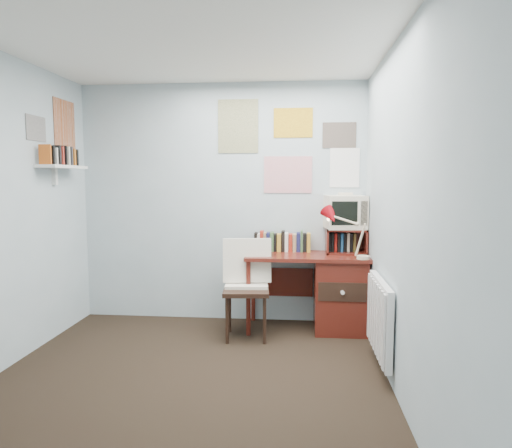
{
  "coord_description": "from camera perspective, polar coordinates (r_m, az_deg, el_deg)",
  "views": [
    {
      "loc": [
        0.81,
        -3.02,
        1.51
      ],
      "look_at": [
        0.44,
        0.95,
        1.11
      ],
      "focal_mm": 32.0,
      "sensor_mm": 36.0,
      "label": 1
    }
  ],
  "objects": [
    {
      "name": "desk_lamp",
      "position": [
        4.36,
        13.31,
        -1.46
      ],
      "size": [
        0.32,
        0.28,
        0.44
      ],
      "primitive_type": "cube",
      "rotation": [
        0.0,
        0.0,
        0.05
      ],
      "color": "#B20B16",
      "rests_on": "desk"
    },
    {
      "name": "book_row",
      "position": [
        4.73,
        3.45,
        -2.09
      ],
      "size": [
        0.6,
        0.14,
        0.22
      ],
      "primitive_type": "cube",
      "color": "maroon",
      "rests_on": "desk"
    },
    {
      "name": "wall_shelf",
      "position": [
        4.68,
        -23.04,
        6.6
      ],
      "size": [
        0.2,
        0.62,
        0.24
      ],
      "primitive_type": "cube",
      "color": "white",
      "rests_on": "left_wall"
    },
    {
      "name": "crt_tv",
      "position": [
        4.67,
        11.08,
        1.67
      ],
      "size": [
        0.42,
        0.4,
        0.36
      ],
      "primitive_type": "cube",
      "rotation": [
        0.0,
        0.0,
        0.13
      ],
      "color": "beige",
      "rests_on": "tv_riser"
    },
    {
      "name": "ground",
      "position": [
        3.47,
        -9.31,
        -20.14
      ],
      "size": [
        3.5,
        3.5,
        0.0
      ],
      "primitive_type": "plane",
      "color": "black",
      "rests_on": "ground"
    },
    {
      "name": "tv_riser",
      "position": [
        4.68,
        11.16,
        -2.09
      ],
      "size": [
        0.4,
        0.3,
        0.25
      ],
      "primitive_type": "cube",
      "color": "maroon",
      "rests_on": "desk"
    },
    {
      "name": "desk",
      "position": [
        4.65,
        9.71,
        -8.13
      ],
      "size": [
        1.2,
        0.55,
        0.76
      ],
      "color": "maroon",
      "rests_on": "ground"
    },
    {
      "name": "right_wall",
      "position": [
        3.11,
        18.1,
        0.62
      ],
      "size": [
        0.02,
        3.5,
        2.5
      ],
      "primitive_type": "cube",
      "color": "#B0C0C9",
      "rests_on": "ground"
    },
    {
      "name": "posters_left",
      "position": [
        4.75,
        -24.24,
        11.13
      ],
      "size": [
        0.01,
        0.7,
        0.6
      ],
      "primitive_type": "cube",
      "color": "white",
      "rests_on": "left_wall"
    },
    {
      "name": "desk_chair",
      "position": [
        4.35,
        -1.22,
        -8.35
      ],
      "size": [
        0.5,
        0.48,
        0.91
      ],
      "primitive_type": "cube",
      "rotation": [
        0.0,
        0.0,
        0.08
      ],
      "color": "black",
      "rests_on": "ground"
    },
    {
      "name": "back_wall",
      "position": [
        4.85,
        -4.32,
        2.61
      ],
      "size": [
        3.0,
        0.02,
        2.5
      ],
      "primitive_type": "cube",
      "color": "#B0C0C9",
      "rests_on": "ground"
    },
    {
      "name": "radiator",
      "position": [
        3.79,
        15.24,
        -11.22
      ],
      "size": [
        0.09,
        0.8,
        0.6
      ],
      "primitive_type": "cube",
      "color": "white",
      "rests_on": "right_wall"
    },
    {
      "name": "posters_back",
      "position": [
        4.78,
        4.04,
        9.77
      ],
      "size": [
        1.2,
        0.01,
        0.9
      ],
      "primitive_type": "cube",
      "color": "white",
      "rests_on": "back_wall"
    },
    {
      "name": "ceiling",
      "position": [
        3.28,
        -10.07,
        23.17
      ],
      "size": [
        3.0,
        3.5,
        0.02
      ],
      "primitive_type": "cube",
      "color": "white",
      "rests_on": "back_wall"
    }
  ]
}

